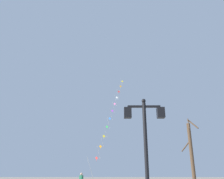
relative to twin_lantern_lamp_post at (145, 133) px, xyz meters
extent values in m
cylinder|color=black|center=(0.00, 0.00, -0.95)|extent=(0.14, 0.14, 4.26)
sphere|color=black|center=(0.00, 0.00, 1.26)|extent=(0.16, 0.16, 0.16)
cube|color=black|center=(0.00, 0.00, 1.03)|extent=(1.27, 0.08, 0.08)
cube|color=black|center=(-0.63, 0.00, 0.78)|extent=(0.28, 0.28, 0.40)
cube|color=beige|center=(-0.63, 0.00, 0.78)|extent=(0.19, 0.19, 0.30)
cube|color=black|center=(0.63, 0.00, 0.78)|extent=(0.28, 0.28, 0.40)
cube|color=beige|center=(0.63, 0.00, 0.78)|extent=(0.19, 0.19, 0.30)
cylinder|color=silver|center=(-3.35, 15.75, -1.41)|extent=(0.77, 2.51, 3.00)
cylinder|color=silver|center=(-2.80, 17.55, 0.74)|extent=(0.36, 1.12, 1.34)
cylinder|color=silver|center=(-2.47, 18.65, 2.06)|extent=(0.36, 1.12, 1.34)
cylinder|color=silver|center=(-2.14, 19.76, 3.39)|extent=(0.36, 1.12, 1.34)
cylinder|color=silver|center=(-1.81, 20.86, 4.71)|extent=(0.36, 1.12, 1.34)
cylinder|color=silver|center=(-1.47, 21.96, 6.03)|extent=(0.36, 1.12, 1.34)
cylinder|color=silver|center=(-1.14, 23.07, 7.35)|extent=(0.36, 1.12, 1.34)
cylinder|color=silver|center=(-0.81, 24.17, 8.68)|extent=(0.36, 1.12, 1.34)
cylinder|color=silver|center=(-0.48, 25.28, 10.00)|extent=(0.36, 1.12, 1.34)
cylinder|color=silver|center=(-0.14, 26.38, 11.32)|extent=(0.36, 1.12, 1.34)
cylinder|color=silver|center=(0.19, 27.49, 12.64)|extent=(0.36, 1.12, 1.34)
cube|color=red|center=(-2.97, 16.99, 0.08)|extent=(0.32, 0.18, 0.36)
cylinder|color=red|center=(-2.97, 16.99, -0.17)|extent=(0.03, 0.04, 0.23)
cube|color=orange|center=(-2.64, 18.10, 1.40)|extent=(0.35, 0.10, 0.36)
cylinder|color=orange|center=(-2.64, 18.10, 1.15)|extent=(0.02, 0.04, 0.23)
cube|color=yellow|center=(-2.31, 19.20, 2.73)|extent=(0.36, 0.03, 0.36)
cylinder|color=yellow|center=(-2.31, 19.20, 2.49)|extent=(0.02, 0.04, 0.20)
cube|color=green|center=(-1.97, 20.31, 4.05)|extent=(0.34, 0.12, 0.36)
cylinder|color=green|center=(-1.97, 20.31, 3.80)|extent=(0.02, 0.02, 0.22)
cube|color=blue|center=(-1.64, 21.41, 5.37)|extent=(0.34, 0.14, 0.36)
cylinder|color=blue|center=(-1.64, 21.41, 5.14)|extent=(0.02, 0.03, 0.19)
cube|color=purple|center=(-1.31, 22.52, 6.69)|extent=(0.34, 0.12, 0.36)
cylinder|color=purple|center=(-1.31, 22.52, 6.45)|extent=(0.02, 0.03, 0.21)
cube|color=pink|center=(-0.97, 23.62, 8.01)|extent=(0.34, 0.14, 0.36)
cylinder|color=pink|center=(-0.97, 23.62, 7.79)|extent=(0.02, 0.03, 0.17)
cube|color=white|center=(-0.64, 24.73, 9.34)|extent=(0.35, 0.08, 0.36)
cylinder|color=white|center=(-0.64, 24.73, 9.08)|extent=(0.02, 0.05, 0.25)
cube|color=red|center=(-0.31, 25.83, 10.66)|extent=(0.36, 0.04, 0.36)
cylinder|color=red|center=(-0.31, 25.83, 10.42)|extent=(0.02, 0.03, 0.20)
cube|color=orange|center=(0.02, 26.93, 11.98)|extent=(0.36, 0.03, 0.36)
cylinder|color=orange|center=(0.02, 26.93, 11.71)|extent=(0.02, 0.05, 0.27)
cube|color=yellow|center=(0.36, 28.04, 13.30)|extent=(0.36, 0.03, 0.36)
cylinder|color=yellow|center=(0.36, 28.04, 13.04)|extent=(0.02, 0.05, 0.26)
cube|color=#26724C|center=(-4.06, 13.46, -1.90)|extent=(0.34, 0.43, 0.60)
sphere|color=tan|center=(-4.06, 13.46, -1.48)|extent=(0.22, 0.22, 0.22)
cylinder|color=#26724C|center=(-4.00, 13.68, -1.73)|extent=(0.20, 0.40, 0.50)
cylinder|color=#4C3826|center=(3.81, 6.68, -0.69)|extent=(0.23, 0.23, 4.80)
cylinder|color=#4C3826|center=(3.57, 6.87, 0.26)|extent=(0.58, 0.48, 0.71)
cylinder|color=#4C3826|center=(3.73, 6.36, 1.65)|extent=(0.23, 0.70, 0.79)
cylinder|color=#4C3826|center=(4.01, 6.37, 1.62)|extent=(0.51, 0.72, 0.74)
cylinder|color=#4C3826|center=(3.96, 7.05, 0.55)|extent=(0.39, 0.84, 1.16)
camera|label=1|loc=(-1.19, -8.67, -1.38)|focal=37.20mm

